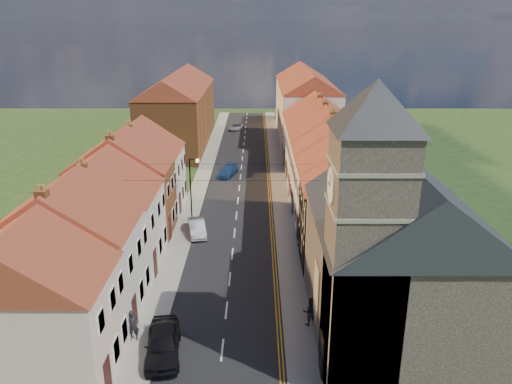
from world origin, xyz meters
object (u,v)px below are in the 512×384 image
at_px(car_mid, 197,228).
at_px(car_distant, 236,127).
at_px(lamppost, 192,187).
at_px(pedestrian_right, 310,311).
at_px(church, 393,245).
at_px(car_far, 227,171).
at_px(car_near, 163,343).
at_px(pedestrian_left, 133,325).

distance_m(car_mid, car_distant, 41.75).
distance_m(lamppost, pedestrian_right, 18.22).
height_order(church, car_mid, church).
xyz_separation_m(church, car_far, (-10.89, 31.04, -5.29)).
xyz_separation_m(car_far, car_distant, (0.03, 25.10, -0.05)).
distance_m(church, car_near, 13.67).
height_order(car_near, car_far, car_near).
distance_m(car_near, car_far, 32.86).
bearing_deg(car_near, lamppost, 85.14).
height_order(car_near, pedestrian_left, pedestrian_left).
height_order(lamppost, car_far, lamppost).
xyz_separation_m(car_mid, pedestrian_left, (-1.90, -14.95, 0.43)).
bearing_deg(car_near, car_distant, 81.56).
bearing_deg(pedestrian_left, car_far, 73.17).
relative_size(car_near, car_mid, 1.21).
bearing_deg(pedestrian_right, car_distant, -86.53).
bearing_deg(lamppost, pedestrian_right, -60.41).
bearing_deg(car_far, car_mid, -78.21).
xyz_separation_m(lamppost, car_distant, (2.31, 39.47, -3.01)).
bearing_deg(lamppost, church, -51.70).
xyz_separation_m(car_near, car_distant, (1.70, 57.92, -0.25)).
xyz_separation_m(church, car_mid, (-12.56, 14.43, -5.25)).
bearing_deg(car_mid, church, -61.03).
relative_size(lamppost, car_far, 1.50).
xyz_separation_m(car_near, car_far, (1.67, 32.81, -0.20)).
bearing_deg(car_distant, car_mid, -79.91).
bearing_deg(pedestrian_left, pedestrian_right, -2.02).
bearing_deg(car_far, pedestrian_right, -60.03).
bearing_deg(church, car_distant, 100.95).
height_order(car_mid, car_far, car_mid).
height_order(car_far, pedestrian_right, pedestrian_right).
xyz_separation_m(lamppost, car_near, (0.61, -18.45, -2.76)).
bearing_deg(pedestrian_right, car_far, -80.92).
bearing_deg(pedestrian_right, church, 163.70).
distance_m(car_near, pedestrian_left, 2.29).
distance_m(lamppost, car_distant, 39.65).
xyz_separation_m(pedestrian_left, pedestrian_right, (10.20, 1.50, -0.03)).
relative_size(lamppost, car_distant, 1.56).
xyz_separation_m(lamppost, car_far, (2.28, 14.36, -2.96)).
height_order(car_distant, pedestrian_left, pedestrian_left).
bearing_deg(car_distant, pedestrian_right, -70.75).
height_order(church, pedestrian_right, church).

